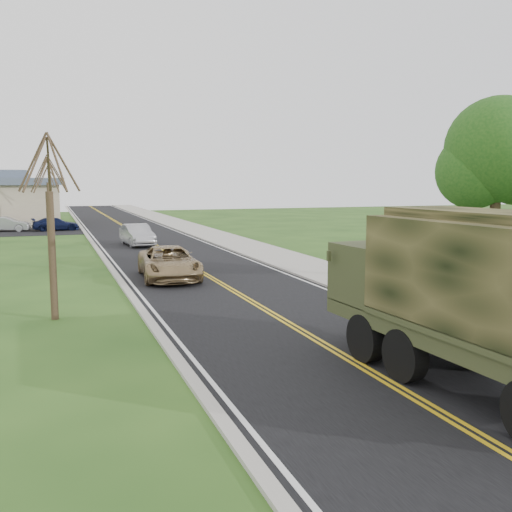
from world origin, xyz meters
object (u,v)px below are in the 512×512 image
suv_champagne (169,263)px  sedan_silver (137,235)px  military_truck (478,288)px  pickup_navy (498,277)px

suv_champagne → sedan_silver: bearing=91.3°
military_truck → sedan_silver: military_truck is taller
military_truck → pickup_navy: 11.85m
suv_champagne → pickup_navy: size_ratio=1.14×
suv_champagne → pickup_navy: suv_champagne is taller
sedan_silver → pickup_navy: (11.21, -22.44, -0.06)m
military_truck → pickup_navy: bearing=41.8°
sedan_silver → military_truck: bearing=-90.0°
suv_champagne → sedan_silver: 14.47m
suv_champagne → pickup_navy: (11.84, -7.98, -0.06)m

